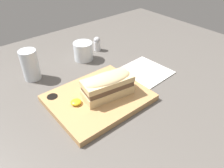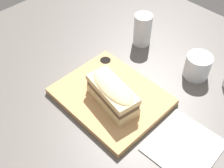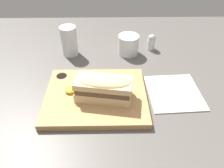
{
  "view_description": "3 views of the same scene",
  "coord_description": "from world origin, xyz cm",
  "px_view_note": "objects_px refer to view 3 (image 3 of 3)",
  "views": [
    {
      "loc": [
        -42.12,
        -45.42,
        48.96
      ],
      "look_at": [
        -5.52,
        -1.46,
        7.99
      ],
      "focal_mm": 35.0,
      "sensor_mm": 36.0,
      "label": 1
    },
    {
      "loc": [
        29.51,
        -37.28,
        66.98
      ],
      "look_at": [
        -9.9,
        1.45,
        7.66
      ],
      "focal_mm": 45.0,
      "sensor_mm": 36.0,
      "label": 2
    },
    {
      "loc": [
        -5.4,
        -49.32,
        49.28
      ],
      "look_at": [
        -4.56,
        0.71,
        7.78
      ],
      "focal_mm": 35.0,
      "sensor_mm": 36.0,
      "label": 3
    }
  ],
  "objects_px": {
    "salt_shaker": "(151,42)",
    "serving_board": "(96,96)",
    "sandwich": "(103,87)",
    "water_glass": "(69,43)",
    "napkin": "(174,92)",
    "wine_glass": "(128,46)"
  },
  "relations": [
    {
      "from": "serving_board",
      "to": "water_glass",
      "type": "distance_m",
      "value": 0.29
    },
    {
      "from": "salt_shaker",
      "to": "serving_board",
      "type": "bearing_deg",
      "value": -126.18
    },
    {
      "from": "water_glass",
      "to": "wine_glass",
      "type": "bearing_deg",
      "value": 0.1
    },
    {
      "from": "water_glass",
      "to": "sandwich",
      "type": "bearing_deg",
      "value": -64.13
    },
    {
      "from": "sandwich",
      "to": "water_glass",
      "type": "bearing_deg",
      "value": 115.87
    },
    {
      "from": "sandwich",
      "to": "napkin",
      "type": "distance_m",
      "value": 0.24
    },
    {
      "from": "serving_board",
      "to": "salt_shaker",
      "type": "xyz_separation_m",
      "value": [
        0.22,
        0.3,
        0.02
      ]
    },
    {
      "from": "serving_board",
      "to": "wine_glass",
      "type": "xyz_separation_m",
      "value": [
        0.12,
        0.27,
        0.03
      ]
    },
    {
      "from": "wine_glass",
      "to": "sandwich",
      "type": "bearing_deg",
      "value": -108.33
    },
    {
      "from": "serving_board",
      "to": "water_glass",
      "type": "relative_size",
      "value": 2.67
    },
    {
      "from": "wine_glass",
      "to": "napkin",
      "type": "distance_m",
      "value": 0.28
    },
    {
      "from": "water_glass",
      "to": "salt_shaker",
      "type": "relative_size",
      "value": 1.78
    },
    {
      "from": "sandwich",
      "to": "salt_shaker",
      "type": "bearing_deg",
      "value": 58.84
    },
    {
      "from": "wine_glass",
      "to": "serving_board",
      "type": "bearing_deg",
      "value": -114.39
    },
    {
      "from": "sandwich",
      "to": "napkin",
      "type": "bearing_deg",
      "value": 10.09
    },
    {
      "from": "napkin",
      "to": "salt_shaker",
      "type": "bearing_deg",
      "value": 96.86
    },
    {
      "from": "water_glass",
      "to": "serving_board",
      "type": "bearing_deg",
      "value": -67.12
    },
    {
      "from": "sandwich",
      "to": "wine_glass",
      "type": "relative_size",
      "value": 2.13
    },
    {
      "from": "sandwich",
      "to": "salt_shaker",
      "type": "distance_m",
      "value": 0.37
    },
    {
      "from": "water_glass",
      "to": "napkin",
      "type": "xyz_separation_m",
      "value": [
        0.36,
        -0.24,
        -0.05
      ]
    },
    {
      "from": "napkin",
      "to": "serving_board",
      "type": "bearing_deg",
      "value": -175.27
    },
    {
      "from": "salt_shaker",
      "to": "napkin",
      "type": "bearing_deg",
      "value": -83.14
    }
  ]
}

